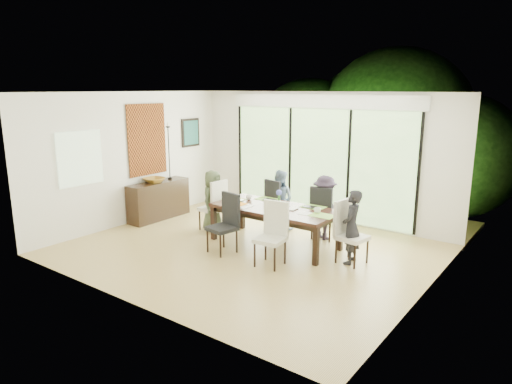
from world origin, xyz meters
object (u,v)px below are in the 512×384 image
Objects in this scene: cup_c at (317,210)px; bowl at (154,180)px; chair_near_right at (270,235)px; cup_a at (249,197)px; person_left_end at (213,200)px; person_far_left at (280,200)px; vase at (279,204)px; table_top at (275,209)px; laptop at (234,201)px; cup_b at (279,207)px; person_right_end at (352,227)px; chair_far_left at (280,204)px; person_far_right at (324,207)px; chair_near_left at (222,224)px; chair_right_end at (353,233)px; sideboard at (159,200)px; chair_left_end at (212,205)px; chair_far_right at (325,212)px.

bowl is (-3.77, -0.28, 0.12)m from cup_c.
cup_a is (-1.20, 1.02, 0.23)m from chair_near_right.
person_far_left is at bearing -63.00° from person_left_end.
table_top is at bearing -135.00° from vase.
table_top is 0.86m from laptop.
bowl reaches higher than cup_b.
table_top is 2.18× the size of chair_near_right.
table_top is 1.48m from person_right_end.
person_right_end is (1.93, -0.85, 0.09)m from chair_far_left.
person_far_right reaches higher than cup_a.
chair_near_left reaches higher than bowl.
cup_c is (0.30, 0.97, 0.23)m from chair_near_right.
chair_far_left is 9.17× the size of vase.
laptop is (-0.85, -0.10, 0.04)m from table_top.
person_far_left is at bearing 98.86° from chair_near_left.
chair_near_left is 2.59m from bowl.
person_far_right is 1.02m from cup_b.
chair_near_right is at bearing -47.66° from laptop.
chair_near_right is (-1.00, -0.87, 0.00)m from chair_right_end.
laptop is at bearing -120.96° from cup_a.
sideboard reaches higher than cup_a.
chair_far_left reaches higher than sideboard.
person_left_end is at bearing 180.00° from table_top.
cup_c is (2.28, 0.10, 0.14)m from person_left_end.
chair_near_left reaches higher than cup_a.
cup_c is (1.25, -0.73, 0.14)m from person_far_left.
cup_b is at bearing 60.37° from chair_near_left.
chair_right_end is 2.36m from laptop.
chair_left_end is 1.00× the size of chair_far_right.
chair_far_right is at bearing 81.92° from chair_near_right.
sideboard is at bearing -83.32° from chair_left_end.
chair_far_left is at bearing 98.88° from chair_near_left.
vase is 0.75m from cup_c.
cup_a is (-0.20, 1.02, 0.23)m from chair_near_left.
chair_far_left is 0.85× the size of person_far_left.
laptop is at bearing -173.09° from cup_c.
chair_left_end is at bearing 32.45° from person_far_right.
chair_left_end is 0.85× the size of person_left_end.
person_far_left reaches higher than laptop.
laptop is (-1.40, -0.95, 0.20)m from chair_far_right.
chair_far_right is 0.09m from person_far_right.
chair_near_left is at bearing -83.51° from laptop.
chair_near_left is (-2.00, -0.87, 0.00)m from chair_right_end.
sideboard reaches higher than cup_b.
table_top is 0.95m from person_far_left.
person_left_end is at bearing -98.46° from person_right_end.
person_far_right is (1.05, 1.70, 0.09)m from chair_near_left.
chair_right_end and chair_far_left have the same top height.
chair_right_end is 2.12m from person_far_left.
person_right_end reaches higher than chair_right_end.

